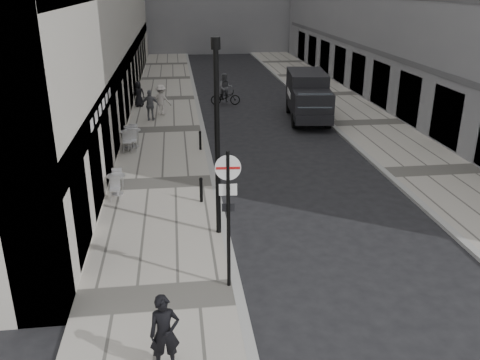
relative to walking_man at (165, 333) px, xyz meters
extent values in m
cube|color=#9C978D|center=(-0.25, 17.77, -0.88)|extent=(4.00, 60.00, 0.12)
cube|color=#9C978D|center=(10.75, 17.77, -0.88)|extent=(4.00, 60.00, 0.12)
imported|color=black|center=(0.00, 0.00, 0.00)|extent=(0.64, 0.46, 1.64)
cylinder|color=black|center=(1.55, 2.77, 0.97)|extent=(0.09, 0.09, 3.58)
cylinder|color=white|center=(1.55, 2.77, 2.35)|extent=(0.62, 0.08, 0.61)
cube|color=#B21414|center=(1.55, 2.75, 2.35)|extent=(0.56, 0.06, 0.06)
cube|color=white|center=(1.55, 2.80, 1.79)|extent=(0.43, 0.06, 0.29)
cylinder|color=black|center=(1.55, 5.73, 1.98)|extent=(0.15, 0.15, 5.61)
cylinder|color=black|center=(1.55, 5.73, 4.83)|extent=(0.26, 0.26, 0.33)
cylinder|color=black|center=(1.15, 8.12, -0.40)|extent=(0.11, 0.11, 0.84)
cylinder|color=black|center=(1.44, 14.06, -0.41)|extent=(0.11, 0.11, 0.82)
cylinder|color=black|center=(6.65, 17.52, -0.54)|extent=(0.38, 0.84, 0.81)
cylinder|color=black|center=(8.41, 17.29, -0.54)|extent=(0.38, 0.84, 0.81)
cylinder|color=black|center=(7.08, 20.92, -0.54)|extent=(0.38, 0.84, 0.81)
cylinder|color=black|center=(8.85, 20.70, -0.54)|extent=(0.38, 0.84, 0.81)
cube|color=black|center=(7.86, 20.01, 0.62)|extent=(2.46, 3.86, 2.02)
cube|color=black|center=(7.52, 17.31, 0.32)|extent=(2.23, 2.06, 1.41)
cube|color=#1E2328|center=(7.42, 16.55, 0.72)|extent=(1.80, 0.57, 0.75)
imported|color=black|center=(3.53, 23.49, -0.45)|extent=(1.90, 0.76, 0.98)
imported|color=#4C4D51|center=(3.53, 23.49, 0.14)|extent=(0.94, 0.75, 1.84)
imported|color=#5A5B5F|center=(-0.99, 19.69, 0.03)|extent=(1.05, 0.56, 1.70)
imported|color=#BCB4AD|center=(-0.42, 20.91, 0.04)|extent=(1.27, 0.99, 1.73)
imported|color=black|center=(-1.85, 23.22, -0.05)|extent=(0.86, 0.69, 1.54)
cylinder|color=silver|center=(-1.64, 14.88, -0.81)|extent=(0.47, 0.47, 0.03)
cylinder|color=silver|center=(-1.64, 14.88, -0.42)|extent=(0.06, 0.06, 0.79)
cylinder|color=silver|center=(-1.64, 14.88, -0.02)|extent=(0.75, 0.75, 0.03)
cylinder|color=silver|center=(-1.84, 9.17, -0.81)|extent=(0.42, 0.42, 0.03)
cylinder|color=silver|center=(-1.84, 9.17, -0.46)|extent=(0.06, 0.06, 0.70)
cylinder|color=silver|center=(-1.84, 9.17, -0.11)|extent=(0.67, 0.67, 0.03)
cylinder|color=silver|center=(-1.85, 14.70, -0.81)|extent=(0.46, 0.46, 0.03)
cylinder|color=silver|center=(-1.85, 14.70, -0.43)|extent=(0.06, 0.06, 0.77)
cylinder|color=silver|center=(-1.85, 14.70, -0.04)|extent=(0.73, 0.73, 0.03)
camera|label=1|loc=(0.43, -8.21, 6.36)|focal=38.00mm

